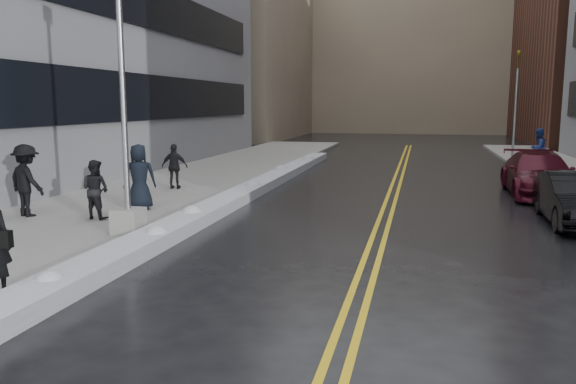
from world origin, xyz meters
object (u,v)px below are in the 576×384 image
Objects in this scene: pedestrian_b at (95,189)px; pedestrian_e at (27,180)px; car_maroon at (539,174)px; pedestrian_c at (139,177)px; pedestrian_d at (175,166)px; traffic_signal at (516,100)px; pedestrian_east at (538,148)px; car_black at (576,199)px; lamppost at (125,133)px.

pedestrian_b is 2.03m from pedestrian_e.
pedestrian_c is at bearing -151.13° from car_maroon.
pedestrian_d is 12.98m from car_maroon.
traffic_signal is 26.01m from pedestrian_e.
pedestrian_east is at bearing -121.04° from pedestrian_b.
car_black is at bearing -148.36° from pedestrian_e.
pedestrian_east is at bearing -85.40° from traffic_signal.
lamppost reaches higher than pedestrian_c.
pedestrian_d is at bearing -105.70° from pedestrian_c.
pedestrian_c reaches higher than car_maroon.
car_black is (10.80, 4.26, -1.83)m from lamppost.
pedestrian_e is 22.45m from pedestrian_east.
pedestrian_c reaches higher than car_black.
lamppost is 3.41m from pedestrian_c.
traffic_signal is 20.59m from pedestrian_d.
pedestrian_east reaches higher than car_maroon.
pedestrian_d reaches higher than car_black.
pedestrian_e is (-3.74, 1.27, -1.39)m from lamppost.
traffic_signal is at bearing 61.79° from lamppost.
pedestrian_e is at bearing -167.78° from car_black.
pedestrian_d is (-0.74, 4.02, -0.15)m from pedestrian_c.
car_black is at bearing 41.06° from pedestrian_east.
traffic_signal is at bearing -112.74° from pedestrian_b.
pedestrian_east is 0.45× the size of car_black.
pedestrian_east is (13.41, 14.22, -0.01)m from pedestrian_c.
lamppost is 11.75m from car_black.
pedestrian_e is 14.85m from car_black.
car_maroon is at bearing -94.50° from traffic_signal.
pedestrian_d is 0.82× the size of pedestrian_e.
traffic_signal is (11.80, 22.00, 0.87)m from lamppost.
car_maroon is at bearing -137.23° from pedestrian_b.
pedestrian_east is 7.92m from car_maroon.
car_black is 0.81× the size of car_maroon.
pedestrian_b is 12.85m from car_black.
pedestrian_east is at bearing -159.47° from pedestrian_c.
pedestrian_d is at bearing -132.28° from traffic_signal.
pedestrian_b is 0.80× the size of pedestrian_e.
car_maroon is at bearing 40.70° from lamppost.
pedestrian_east is 0.37× the size of car_maroon.
pedestrian_d is at bearing -6.90° from pedestrian_east.
pedestrian_b is 0.31× the size of car_maroon.
lamppost is at bearing 11.76° from pedestrian_east.
traffic_signal is at bearing 86.20° from car_maroon.
pedestrian_d is (-13.75, -15.13, -2.44)m from traffic_signal.
lamppost reaches higher than pedestrian_d.
pedestrian_c is 19.55m from pedestrian_east.
pedestrian_e reaches higher than pedestrian_d.
lamppost reaches higher than car_black.
lamppost is 1.27× the size of traffic_signal.
pedestrian_e is (-15.54, -20.73, -2.26)m from traffic_signal.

